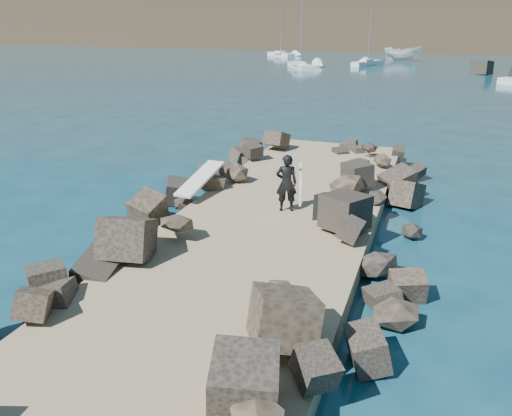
# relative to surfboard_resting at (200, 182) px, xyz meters

# --- Properties ---
(ground) EXTENTS (800.00, 800.00, 0.00)m
(ground) POSITION_rel_surfboard_resting_xyz_m (3.11, -1.90, -1.04)
(ground) COLOR #0F384C
(ground) RESTS_ON ground
(jetty) EXTENTS (6.00, 26.00, 0.60)m
(jetty) POSITION_rel_surfboard_resting_xyz_m (3.11, -3.90, -0.74)
(jetty) COLOR #8C7759
(jetty) RESTS_ON ground
(riprap_left) EXTENTS (2.60, 22.00, 1.00)m
(riprap_left) POSITION_rel_surfboard_resting_xyz_m (0.21, -3.40, -0.54)
(riprap_left) COLOR black
(riprap_left) RESTS_ON ground
(riprap_right) EXTENTS (2.60, 22.00, 1.00)m
(riprap_right) POSITION_rel_surfboard_resting_xyz_m (6.01, -3.40, -0.54)
(riprap_right) COLOR #262421
(riprap_right) RESTS_ON ground
(surfboard_resting) EXTENTS (0.80, 2.60, 0.09)m
(surfboard_resting) POSITION_rel_surfboard_resting_xyz_m (0.00, 0.00, 0.00)
(surfboard_resting) COLOR white
(surfboard_resting) RESTS_ON riprap_left
(boat_imported) EXTENTS (5.91, 2.79, 2.20)m
(boat_imported) POSITION_rel_surfboard_resting_xyz_m (1.45, 69.95, 0.06)
(boat_imported) COLOR silver
(boat_imported) RESTS_ON ground
(surfer_with_board) EXTENTS (1.17, 2.23, 1.85)m
(surfer_with_board) POSITION_rel_surfboard_resting_xyz_m (3.35, -0.57, 0.49)
(surfer_with_board) COLOR black
(surfer_with_board) RESTS_ON jetty
(sailboat_b) EXTENTS (3.92, 6.18, 7.57)m
(sailboat_b) POSITION_rel_surfboard_resting_xyz_m (-2.42, 59.37, -0.69)
(sailboat_b) COLOR white
(sailboat_b) RESTS_ON ground
(sailboat_e) EXTENTS (6.10, 5.61, 8.24)m
(sailboat_e) POSITION_rel_surfboard_resting_xyz_m (-19.16, 72.04, -0.69)
(sailboat_e) COLOR white
(sailboat_e) RESTS_ON ground
(sailboat_a) EXTENTS (5.31, 7.47, 9.18)m
(sailboat_a) POSITION_rel_surfboard_resting_xyz_m (-10.26, 52.00, -0.70)
(sailboat_a) COLOR white
(sailboat_a) RESTS_ON ground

